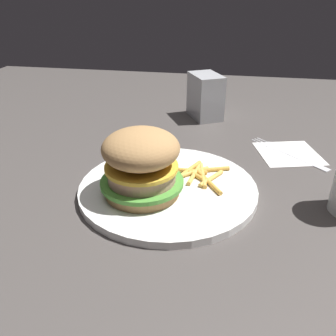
{
  "coord_description": "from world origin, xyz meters",
  "views": [
    {
      "loc": [
        0.06,
        -0.47,
        0.3
      ],
      "look_at": [
        -0.03,
        0.01,
        0.04
      ],
      "focal_mm": 38.23,
      "sensor_mm": 36.0,
      "label": 1
    }
  ],
  "objects": [
    {
      "name": "ground_plane",
      "position": [
        0.0,
        0.0,
        0.0
      ],
      "size": [
        1.6,
        1.6,
        0.0
      ],
      "primitive_type": "plane",
      "color": "#47423F"
    },
    {
      "name": "fork",
      "position": [
        0.18,
        0.18,
        0.0
      ],
      "size": [
        0.13,
        0.13,
        0.0
      ],
      "color": "silver",
      "rests_on": "napkin"
    },
    {
      "name": "napkin_dispenser",
      "position": [
        0.0,
        0.36,
        0.05
      ],
      "size": [
        0.1,
        0.11,
        0.1
      ],
      "primitive_type": "cube",
      "rotation": [
        0.0,
        0.0,
        2.07
      ],
      "color": "#B7BABF",
      "rests_on": "ground_plane"
    },
    {
      "name": "fries_pile",
      "position": [
        0.02,
        0.04,
        0.02
      ],
      "size": [
        0.1,
        0.1,
        0.01
      ],
      "color": "gold",
      "rests_on": "plate"
    },
    {
      "name": "plate",
      "position": [
        -0.03,
        0.01,
        0.01
      ],
      "size": [
        0.28,
        0.28,
        0.01
      ],
      "primitive_type": "cylinder",
      "color": "white",
      "rests_on": "ground_plane"
    },
    {
      "name": "napkin",
      "position": [
        0.18,
        0.18,
        0.0
      ],
      "size": [
        0.13,
        0.13,
        0.0
      ],
      "primitive_type": "cube",
      "rotation": [
        0.0,
        0.0,
        0.26
      ],
      "color": "white",
      "rests_on": "ground_plane"
    },
    {
      "name": "sandwich",
      "position": [
        -0.06,
        -0.02,
        0.06
      ],
      "size": [
        0.12,
        0.12,
        0.1
      ],
      "color": "tan",
      "rests_on": "plate"
    }
  ]
}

